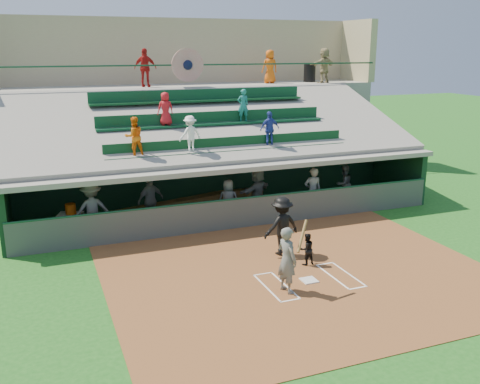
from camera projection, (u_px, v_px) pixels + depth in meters
name	position (u px, v px, depth m)	size (l,w,h in m)	color
ground	(309.00, 281.00, 15.05)	(100.00, 100.00, 0.00)	#1B5618
dirt_slab	(301.00, 274.00, 15.50)	(11.00, 9.00, 0.02)	brown
home_plate	(309.00, 280.00, 15.04)	(0.43, 0.43, 0.03)	silver
batters_box_chalk	(309.00, 281.00, 15.05)	(2.65, 1.85, 0.01)	white
dugout_floor	(227.00, 214.00, 21.12)	(16.00, 3.50, 0.04)	gray
concourse_slab	(181.00, 132.00, 26.60)	(20.00, 3.00, 4.60)	gray
grandstand	(198.00, 142.00, 23.91)	(20.40, 10.40, 7.80)	#4A4F4A
batter_at_plate	(287.00, 259.00, 14.17)	(0.92, 0.80, 1.95)	#555753
catcher	(307.00, 249.00, 16.06)	(0.48, 0.37, 0.99)	black
home_umpire	(282.00, 226.00, 16.78)	(1.21, 0.69, 1.87)	black
dugout_bench	(215.00, 199.00, 22.16)	(16.61, 0.50, 0.50)	brown
white_table	(71.00, 223.00, 18.76)	(0.82, 0.62, 0.72)	silver
water_cooler	(71.00, 209.00, 18.60)	(0.36, 0.36, 0.36)	#CC500C
dugout_player_a	(92.00, 209.00, 18.31)	(1.25, 0.72, 1.93)	#585B56
dugout_player_b	(151.00, 200.00, 19.63)	(1.07, 0.44, 1.82)	#60635E
dugout_player_c	(228.00, 200.00, 20.00)	(0.78, 0.51, 1.59)	#575954
dugout_player_d	(257.00, 191.00, 20.79)	(1.71, 0.55, 1.85)	#61645F
dugout_player_e	(313.00, 191.00, 20.77)	(0.68, 0.45, 1.86)	#5E605B
dugout_player_f	(344.00, 184.00, 22.47)	(0.77, 0.60, 1.58)	#525450
trash_bin	(310.00, 73.00, 28.24)	(0.62, 0.62, 0.93)	black
concourse_staff_a	(145.00, 68.00, 24.48)	(1.02, 0.43, 1.74)	#B11714
concourse_staff_b	(270.00, 67.00, 27.06)	(0.82, 0.53, 1.67)	#DF580D
concourse_staff_c	(324.00, 65.00, 27.32)	(1.63, 0.52, 1.76)	tan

